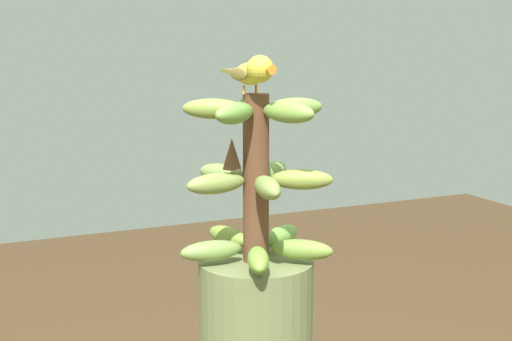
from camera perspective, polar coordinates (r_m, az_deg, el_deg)
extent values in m
cylinder|color=brown|center=(1.41, 0.00, -0.66)|extent=(0.05, 0.05, 0.33)
ellipsoid|color=#74A13A|center=(1.35, 0.18, -7.06)|extent=(0.08, 0.13, 0.04)
ellipsoid|color=olive|center=(1.42, 3.63, -6.24)|extent=(0.12, 0.11, 0.04)
ellipsoid|color=#6EA242|center=(1.52, 1.94, -5.16)|extent=(0.13, 0.10, 0.04)
ellipsoid|color=olive|center=(1.51, -2.20, -5.21)|extent=(0.07, 0.13, 0.04)
ellipsoid|color=olive|center=(1.41, -3.55, -6.33)|extent=(0.13, 0.05, 0.04)
ellipsoid|color=#7D9A4B|center=(1.47, -2.64, -0.25)|extent=(0.09, 0.13, 0.04)
ellipsoid|color=olive|center=(1.36, -3.16, -1.03)|extent=(0.13, 0.06, 0.04)
ellipsoid|color=olive|center=(1.32, 0.91, -1.35)|extent=(0.06, 0.13, 0.04)
ellipsoid|color=olive|center=(1.40, 3.60, -0.71)|extent=(0.13, 0.09, 0.04)
ellipsoid|color=olive|center=(1.49, 1.29, -0.08)|extent=(0.12, 0.11, 0.04)
ellipsoid|color=olive|center=(1.41, -3.40, 4.88)|extent=(0.12, 0.10, 0.04)
ellipsoid|color=#6E9C42|center=(1.32, -1.69, 4.54)|extent=(0.12, 0.11, 0.04)
ellipsoid|color=#769E41|center=(1.33, 2.56, 4.60)|extent=(0.08, 0.13, 0.04)
ellipsoid|color=olive|center=(1.43, 3.03, 4.97)|extent=(0.12, 0.04, 0.04)
ellipsoid|color=#73914B|center=(1.47, -0.49, 5.14)|extent=(0.07, 0.13, 0.04)
cone|color=brown|center=(1.38, -1.92, 1.35)|extent=(0.04, 0.04, 0.06)
cylinder|color=#C68933|center=(1.37, -0.96, 6.38)|extent=(0.00, 0.00, 0.02)
cylinder|color=#C68933|center=(1.38, 0.00, 6.41)|extent=(0.01, 0.00, 0.02)
ellipsoid|color=gold|center=(1.37, -0.48, 7.63)|extent=(0.05, 0.09, 0.04)
ellipsoid|color=olive|center=(1.37, -1.38, 7.62)|extent=(0.01, 0.07, 0.03)
ellipsoid|color=olive|center=(1.39, 0.22, 7.65)|extent=(0.01, 0.07, 0.03)
cube|color=olive|center=(1.44, -1.84, 7.82)|extent=(0.03, 0.07, 0.01)
sphere|color=gold|center=(1.34, 0.33, 8.01)|extent=(0.05, 0.05, 0.05)
sphere|color=black|center=(1.34, 1.18, 8.18)|extent=(0.01, 0.01, 0.01)
cone|color=orange|center=(1.31, 1.00, 7.97)|extent=(0.02, 0.03, 0.02)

